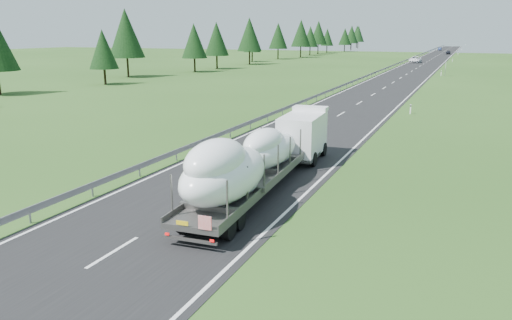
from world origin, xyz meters
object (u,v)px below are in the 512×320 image
at_px(distant_van, 415,59).
at_px(distant_car_dark, 448,52).
at_px(boat_truck, 259,155).
at_px(distant_car_blue, 440,49).
at_px(highway_sign, 446,66).

relative_size(distant_van, distant_car_dark, 1.49).
xyz_separation_m(boat_truck, distant_car_blue, (-4.88, 224.79, -1.30)).
bearing_deg(boat_truck, distant_van, 92.33).
bearing_deg(highway_sign, distant_van, 103.18).
relative_size(distant_van, distant_car_blue, 1.50).
height_order(distant_car_dark, distant_car_blue, distant_car_dark).
relative_size(highway_sign, boat_truck, 0.15).
relative_size(distant_car_dark, distant_car_blue, 1.01).
bearing_deg(distant_car_blue, boat_truck, -90.23).
distance_m(highway_sign, distant_car_dark, 103.16).
height_order(distant_van, distant_car_dark, distant_van).
xyz_separation_m(boat_truck, distant_car_dark, (0.68, 182.99, -1.27)).
bearing_deg(distant_car_dark, distant_van, -97.06).
xyz_separation_m(highway_sign, boat_truck, (-4.98, -79.93, 0.18)).
height_order(highway_sign, distant_car_dark, highway_sign).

